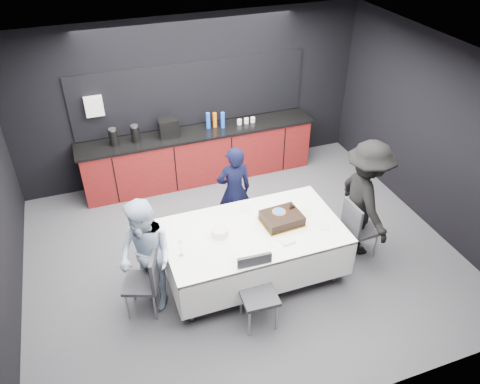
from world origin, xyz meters
name	(u,v)px	position (x,y,z in m)	size (l,w,h in m)	color
ground	(242,255)	(0.00, 0.00, 0.00)	(6.00, 6.00, 0.00)	#47474D
room_shell	(243,142)	(0.00, 0.00, 1.86)	(6.04, 5.04, 2.82)	white
kitchenette	(198,151)	(-0.02, 2.22, 0.54)	(4.10, 0.64, 2.05)	#5B0E0E
party_table	(253,238)	(0.00, -0.40, 0.64)	(2.32, 1.32, 0.78)	#99999E
cake_assembly	(282,218)	(0.41, -0.38, 0.85)	(0.57, 0.47, 0.17)	gold
plate_stack	(220,232)	(-0.44, -0.35, 0.83)	(0.22, 0.22, 0.10)	white
loose_plate_near	(234,257)	(-0.40, -0.81, 0.78)	(0.18, 0.18, 0.01)	white
loose_plate_right_a	(305,213)	(0.79, -0.31, 0.78)	(0.19, 0.19, 0.01)	white
loose_plate_right_b	(323,226)	(0.88, -0.63, 0.78)	(0.19, 0.19, 0.01)	white
loose_plate_far	(245,209)	(0.06, 0.06, 0.78)	(0.19, 0.19, 0.01)	white
fork_pile	(288,242)	(0.32, -0.78, 0.79)	(0.18, 0.11, 0.03)	white
champagne_flute	(180,245)	(-0.99, -0.55, 0.94)	(0.06, 0.06, 0.22)	white
chair_left	(147,278)	(-1.43, -0.55, 0.53)	(0.54, 0.54, 0.92)	#323237
chair_right	(357,226)	(1.50, -0.53, 0.53)	(0.44, 0.44, 0.92)	#323237
chair_near	(257,286)	(-0.23, -1.12, 0.53)	(0.44, 0.44, 0.92)	#323237
person_center	(234,191)	(0.09, 0.60, 0.72)	(0.53, 0.35, 1.44)	black
person_left	(146,257)	(-1.40, -0.44, 0.78)	(0.76, 0.59, 1.57)	silver
person_right	(365,199)	(1.64, -0.42, 0.88)	(1.14, 0.65, 1.76)	black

